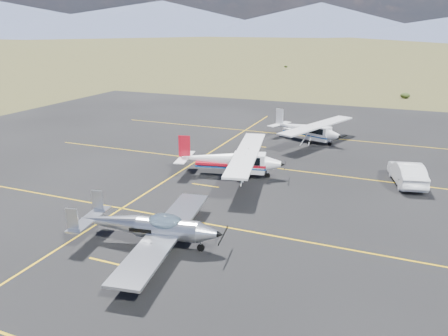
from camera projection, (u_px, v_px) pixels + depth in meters
The scene contains 6 objects.
ground at pixel (197, 241), 22.31m from camera, with size 1600.00×1600.00×0.00m, color #383D1C.
apron at pixel (244, 194), 28.46m from camera, with size 72.00×72.00×0.02m, color black.
aircraft_low_wing at pixel (151, 227), 21.48m from camera, with size 7.31×10.10×2.18m.
aircraft_cessna at pixel (231, 159), 31.50m from camera, with size 7.16×11.33×2.86m.
aircraft_plain at pixel (307, 129), 41.01m from camera, with size 7.47×10.34×2.68m.
sedan at pixel (407, 173), 30.05m from camera, with size 1.67×4.79×1.58m, color white.
Camera 1 is at (8.86, -18.00, 10.53)m, focal length 35.00 mm.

